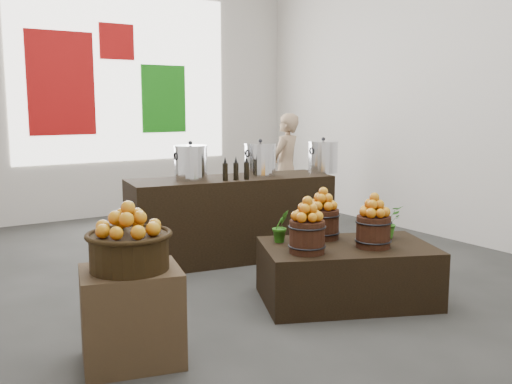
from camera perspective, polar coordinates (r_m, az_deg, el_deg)
ground at (r=5.53m, az=-2.73°, el=-8.27°), size 7.00×7.00×0.00m
back_wall at (r=8.51m, az=-15.01°, el=11.03°), size 6.00×0.04×4.00m
back_opening at (r=8.59m, az=-13.03°, el=11.08°), size 3.20×0.02×2.40m
deco_red_left at (r=8.31m, az=-18.91°, el=10.23°), size 0.90×0.04×1.40m
deco_green_right at (r=8.80m, az=-9.22°, el=9.17°), size 0.70×0.04×1.00m
deco_red_upper at (r=8.58m, az=-13.77°, el=14.40°), size 0.50×0.04×0.50m
crate at (r=3.75m, az=-12.32°, el=-12.00°), size 0.71×0.63×0.61m
wicker_basket at (r=3.62m, az=-12.54°, el=-5.88°), size 0.48×0.48×0.22m
apples_in_basket at (r=3.58m, az=-12.65°, el=-2.59°), size 0.38×0.38×0.20m
display_table at (r=4.82m, az=9.05°, el=-7.99°), size 1.60×1.33×0.48m
apple_bucket_front_left at (r=4.44m, az=5.12°, el=-4.48°), size 0.28×0.28×0.25m
apples_in_bucket_front_left at (r=4.40m, az=5.16°, el=-1.70°), size 0.21×0.21×0.19m
apple_bucket_front_right at (r=4.69m, az=11.65°, el=-3.91°), size 0.28×0.28×0.25m
apples_in_bucket_front_right at (r=4.65m, az=11.74°, el=-1.27°), size 0.21×0.21×0.19m
apple_bucket_rear at (r=4.93m, az=6.69°, el=-3.19°), size 0.28×0.28×0.25m
apples_in_bucket_rear at (r=4.89m, az=6.74°, el=-0.67°), size 0.21×0.21×0.19m
herb_garnish_right at (r=5.05m, az=12.91°, el=-2.92°), size 0.27×0.24×0.28m
herb_garnish_left at (r=4.77m, az=2.51°, el=-3.43°), size 0.15×0.13×0.27m
counter at (r=6.00m, az=-2.51°, el=-2.64°), size 2.20×0.99×0.87m
stock_pot_left at (r=5.77m, az=-6.55°, el=2.85°), size 0.33×0.33×0.33m
stock_pot_center at (r=6.04m, az=0.43°, el=3.17°), size 0.33×0.33×0.33m
stock_pot_right at (r=6.40m, az=6.72°, el=3.43°), size 0.33×0.33×0.33m
oil_cruets at (r=5.72m, az=-1.76°, el=2.42°), size 0.24×0.09×0.24m
shopper at (r=7.92m, az=2.98°, el=2.44°), size 0.65×0.56×1.50m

